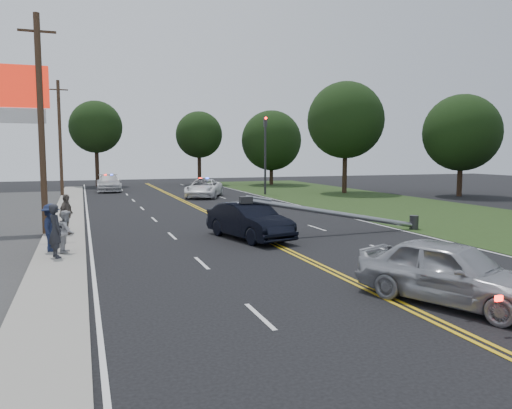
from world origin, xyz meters
name	(u,v)px	position (x,y,z in m)	size (l,w,h in m)	color
ground	(354,282)	(0.00, 0.00, 0.00)	(120.00, 120.00, 0.00)	black
sidewalk	(63,241)	(-8.40, 10.00, 0.06)	(1.80, 70.00, 0.12)	gray
grass_verge	(471,219)	(13.50, 10.00, 0.01)	(12.00, 80.00, 0.01)	#203213
centerline_yellow	(248,232)	(0.00, 10.00, 0.01)	(0.36, 80.00, 0.00)	gold
pylon_sign	(14,107)	(-10.50, 14.00, 6.00)	(3.20, 0.35, 8.00)	gray
traffic_signal	(265,148)	(8.30, 30.00, 4.21)	(0.28, 0.41, 7.05)	#2D2D30
fallen_streetlight	(345,214)	(4.19, 8.00, 0.92)	(9.36, 0.44, 1.91)	#2D2D30
utility_pole_mid	(41,125)	(-9.20, 12.00, 5.08)	(1.60, 0.28, 10.00)	#382619
utility_pole_far	(60,138)	(-9.20, 34.00, 5.08)	(1.60, 0.28, 10.00)	#382619
tree_6	(96,127)	(-5.86, 46.46, 6.66)	(5.83, 5.83, 9.59)	black
tree_7	(199,135)	(5.69, 45.43, 5.89)	(5.47, 5.47, 8.64)	black
tree_8	(271,141)	(13.75, 42.61, 5.22)	(7.06, 7.06, 8.75)	black
tree_9	(346,120)	(16.01, 29.11, 6.84)	(7.18, 7.18, 10.43)	black
tree_13	(462,133)	(23.75, 22.59, 5.53)	(6.63, 6.63, 8.85)	black
crashed_sedan	(249,221)	(-0.58, 8.09, 0.81)	(1.72, 4.94, 1.63)	black
waiting_sedan	(451,272)	(1.24, -2.64, 0.82)	(1.94, 4.82, 1.64)	#A0A2A8
emergency_a	(204,188)	(2.32, 29.01, 0.78)	(2.58, 5.60, 1.56)	white
emergency_b	(109,183)	(-5.04, 38.43, 0.82)	(2.30, 5.66, 1.64)	silver
bystander_a	(56,231)	(-8.49, 6.10, 1.08)	(0.70, 0.46, 1.92)	#24252B
bystander_b	(66,231)	(-8.16, 7.03, 0.91)	(0.77, 0.60, 1.58)	#B8B7BC
bystander_c	(51,227)	(-8.71, 7.42, 1.02)	(1.17, 0.67, 1.81)	#1B2444
bystander_d	(66,214)	(-8.27, 11.39, 1.04)	(1.07, 0.45, 1.83)	#62584F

